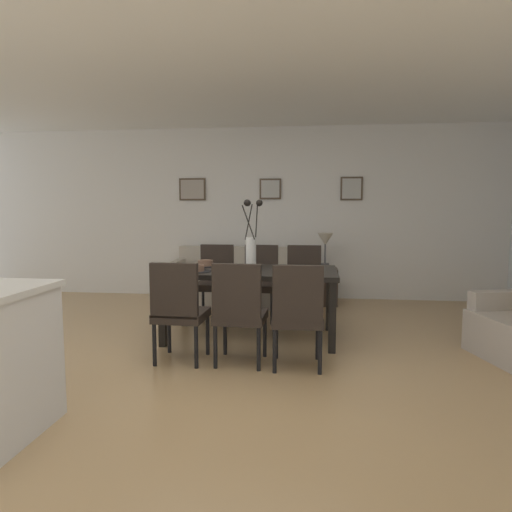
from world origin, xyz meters
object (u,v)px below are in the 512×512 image
at_px(side_table, 325,287).
at_px(sofa, 241,284).
at_px(dining_chair_near_left, 179,307).
at_px(framed_picture_left, 192,189).
at_px(dining_chair_far_right, 260,278).
at_px(bowl_near_right, 205,263).
at_px(dining_chair_mid_right, 304,279).
at_px(dining_chair_near_right, 216,278).
at_px(dining_table, 251,277).
at_px(bowl_near_left, 196,268).
at_px(framed_picture_center, 270,189).
at_px(dining_chair_mid_left, 297,311).
at_px(table_lamp, 325,243).
at_px(dining_chair_far_left, 239,309).
at_px(centerpiece_vase, 251,243).
at_px(framed_picture_right, 352,189).

bearing_deg(side_table, sofa, -178.33).
xyz_separation_m(dining_chair_near_left, framed_picture_left, (-0.68, 3.13, 1.16)).
distance_m(dining_chair_near_left, dining_chair_far_right, 1.82).
relative_size(dining_chair_far_right, bowl_near_right, 5.41).
relative_size(dining_chair_mid_right, side_table, 1.77).
distance_m(dining_chair_near_right, dining_chair_mid_right, 1.10).
bearing_deg(bowl_near_right, dining_table, -21.33).
relative_size(dining_chair_near_left, dining_chair_far_right, 1.00).
distance_m(dining_chair_far_right, bowl_near_left, 1.24).
relative_size(side_table, framed_picture_center, 1.59).
height_order(dining_table, dining_chair_far_right, dining_chair_far_right).
bearing_deg(dining_chair_mid_left, table_lamp, 83.56).
height_order(bowl_near_left, side_table, bowl_near_left).
height_order(dining_chair_far_left, bowl_near_right, dining_chair_far_left).
distance_m(dining_chair_mid_right, sofa, 1.31).
bearing_deg(bowl_near_left, framed_picture_center, 77.66).
height_order(dining_chair_near_right, framed_picture_center, framed_picture_center).
bearing_deg(centerpiece_vase, dining_chair_far_right, 90.15).
bearing_deg(framed_picture_center, dining_chair_near_right, -111.83).
height_order(table_lamp, framed_picture_left, framed_picture_left).
bearing_deg(dining_chair_mid_left, dining_chair_far_left, 176.05).
xyz_separation_m(dining_chair_near_right, framed_picture_left, (-0.65, 1.40, 1.16)).
relative_size(dining_chair_near_left, bowl_near_left, 5.41).
height_order(centerpiece_vase, bowl_near_left, centerpiece_vase).
relative_size(table_lamp, framed_picture_right, 1.47).
bearing_deg(dining_chair_near_left, dining_chair_mid_left, -1.65).
distance_m(dining_chair_near_left, bowl_near_right, 1.11).
bearing_deg(dining_chair_far_left, table_lamp, 73.02).
bearing_deg(centerpiece_vase, framed_picture_center, 90.02).
relative_size(dining_chair_near_left, sofa, 0.46).
bearing_deg(dining_table, dining_chair_mid_right, 58.26).
bearing_deg(sofa, dining_chair_far_left, -81.60).
xyz_separation_m(dining_chair_mid_right, framed_picture_left, (-1.76, 1.38, 1.16)).
relative_size(dining_chair_far_left, dining_chair_mid_right, 1.00).
bearing_deg(framed_picture_right, framed_picture_center, 180.00).
relative_size(dining_chair_near_left, side_table, 1.77).
relative_size(dining_chair_mid_left, dining_chair_mid_right, 1.00).
distance_m(dining_chair_near_left, framed_picture_center, 3.38).
relative_size(dining_chair_mid_left, framed_picture_left, 2.23).
height_order(centerpiece_vase, framed_picture_center, framed_picture_center).
distance_m(dining_chair_far_left, bowl_near_right, 1.24).
relative_size(dining_chair_near_right, side_table, 1.77).
height_order(sofa, table_lamp, table_lamp).
relative_size(bowl_near_right, table_lamp, 0.33).
xyz_separation_m(dining_table, side_table, (0.83, 1.81, -0.40)).
bearing_deg(table_lamp, dining_chair_mid_left, -96.44).
relative_size(dining_table, centerpiece_vase, 2.45).
bearing_deg(dining_chair_near_left, bowl_near_left, 90.47).
xyz_separation_m(dining_chair_near_right, framed_picture_right, (1.78, 1.40, 1.16)).
height_order(dining_chair_mid_left, framed_picture_right, framed_picture_right).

